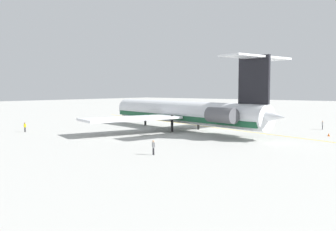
% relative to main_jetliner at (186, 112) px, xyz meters
% --- Properties ---
extents(ground, '(372.89, 372.89, 0.00)m').
position_rel_main_jetliner_xyz_m(ground, '(2.42, -11.47, -3.49)').
color(ground, '#ADADA8').
extents(main_jetliner, '(43.60, 38.89, 12.81)m').
position_rel_main_jetliner_xyz_m(main_jetliner, '(0.00, 0.00, 0.00)').
color(main_jetliner, silver).
rests_on(main_jetliner, ground).
extents(ground_crew_near_nose, '(0.45, 0.28, 1.76)m').
position_rel_main_jetliner_xyz_m(ground_crew_near_nose, '(-11.54, 22.39, -2.38)').
color(ground_crew_near_nose, black).
rests_on(ground_crew_near_nose, ground).
extents(ground_crew_near_tail, '(0.41, 0.28, 1.77)m').
position_rel_main_jetliner_xyz_m(ground_crew_near_tail, '(21.41, 19.97, -2.37)').
color(ground_crew_near_tail, black).
rests_on(ground_crew_near_tail, ground).
extents(ground_crew_portside, '(0.27, 0.43, 1.71)m').
position_rel_main_jetliner_xyz_m(ground_crew_portside, '(-19.54, -17.92, -2.41)').
color(ground_crew_portside, black).
rests_on(ground_crew_portside, ground).
extents(safety_cone_nose, '(0.40, 0.40, 0.55)m').
position_rel_main_jetliner_xyz_m(safety_cone_nose, '(19.05, -18.23, -3.22)').
color(safety_cone_nose, '#EA590F').
rests_on(safety_cone_nose, ground).
extents(safety_cone_wingtip, '(0.40, 0.40, 0.55)m').
position_rel_main_jetliner_xyz_m(safety_cone_wingtip, '(-23.13, -8.33, -3.22)').
color(safety_cone_wingtip, '#EA590F').
rests_on(safety_cone_wingtip, ground).
extents(taxiway_centreline, '(83.00, 22.93, 0.01)m').
position_rel_main_jetliner_xyz_m(taxiway_centreline, '(1.21, -8.86, -3.49)').
color(taxiway_centreline, gold).
rests_on(taxiway_centreline, ground).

